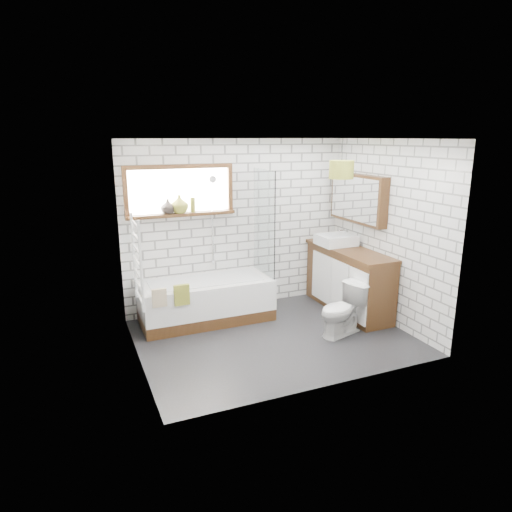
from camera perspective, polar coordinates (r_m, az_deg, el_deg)
name	(u,v)px	position (r m, az deg, el deg)	size (l,w,h in m)	color
floor	(274,338)	(6.02, 2.21, -10.16)	(3.40, 2.60, 0.01)	black
ceiling	(276,138)	(5.46, 2.47, 14.48)	(3.40, 2.60, 0.01)	white
wall_back	(237,225)	(6.79, -2.36, 3.87)	(3.40, 0.01, 2.50)	white
wall_front	(331,272)	(4.50, 9.40, -1.96)	(3.40, 0.01, 2.50)	white
wall_left	(133,258)	(5.14, -15.14, -0.18)	(0.01, 2.60, 2.50)	white
wall_right	(387,233)	(6.50, 16.08, 2.82)	(0.01, 2.60, 2.50)	white
window	(180,191)	(6.42, -9.46, 8.02)	(1.52, 0.16, 0.68)	#331D0E
towel_radiator	(137,262)	(5.16, -14.61, -0.67)	(0.06, 0.52, 1.00)	white
mirror_cabinet	(358,199)	(6.86, 12.63, 7.03)	(0.16, 1.20, 0.70)	#331D0E
shower_riser	(212,221)	(6.60, -5.49, 4.38)	(0.02, 0.02, 1.30)	silver
bathtub	(206,300)	(6.48, -6.26, -5.53)	(1.82, 0.80, 0.59)	white
shower_screen	(264,223)	(6.50, 1.02, 4.17)	(0.02, 0.72, 1.50)	white
towel_green	(182,295)	(5.92, -9.27, -4.82)	(0.20, 0.05, 0.27)	olive
towel_beige	(159,298)	(5.86, -11.99, -5.14)	(0.18, 0.05, 0.24)	tan
vanity	(348,280)	(6.90, 11.47, -2.90)	(0.53, 1.65, 0.95)	#331D0E
basin	(336,240)	(6.95, 9.98, 2.00)	(0.52, 0.46, 0.15)	white
tap	(345,235)	(7.03, 11.10, 2.61)	(0.03, 0.03, 0.18)	silver
toilet	(342,310)	(6.08, 10.74, -6.64)	(0.66, 0.38, 0.68)	white
vase_olive	(180,205)	(6.41, -9.54, 6.25)	(0.24, 0.24, 0.25)	olive
vase_dark	(168,208)	(6.37, -10.95, 5.93)	(0.20, 0.20, 0.20)	black
bottle	(193,206)	(6.45, -7.89, 6.17)	(0.07, 0.07, 0.21)	olive
pendant	(341,170)	(6.26, 10.63, 10.57)	(0.33, 0.33, 0.24)	olive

